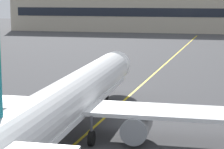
{
  "coord_description": "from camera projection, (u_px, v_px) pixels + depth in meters",
  "views": [
    {
      "loc": [
        9.72,
        -25.16,
        12.7
      ],
      "look_at": [
        1.0,
        16.37,
        5.31
      ],
      "focal_mm": 74.66,
      "sensor_mm": 36.0,
      "label": 1
    }
  ],
  "objects": [
    {
      "name": "terminal_building",
      "position": [
        217.0,
        13.0,
        152.16
      ],
      "size": [
        139.57,
        12.4,
        13.0
      ],
      "color": "#B2A893",
      "rests_on": "ground"
    },
    {
      "name": "taxiway_centreline",
      "position": [
        127.0,
        98.0,
        57.33
      ],
      "size": [
        12.32,
        179.62,
        0.01
      ],
      "primitive_type": "cube",
      "rotation": [
        0.0,
        0.0,
        -0.07
      ],
      "color": "yellow",
      "rests_on": "ground"
    },
    {
      "name": "airliner_foreground",
      "position": [
        68.0,
        101.0,
        41.12
      ],
      "size": [
        32.05,
        41.43,
        11.65
      ],
      "color": "white",
      "rests_on": "ground"
    }
  ]
}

